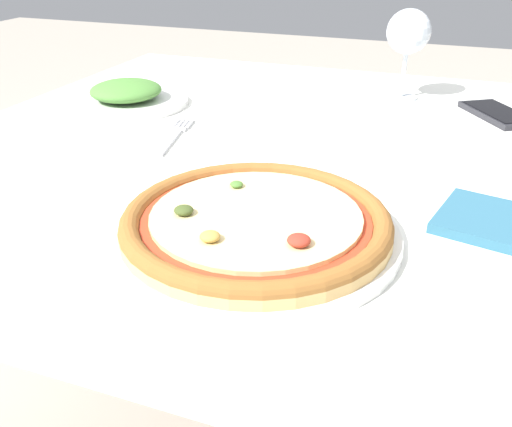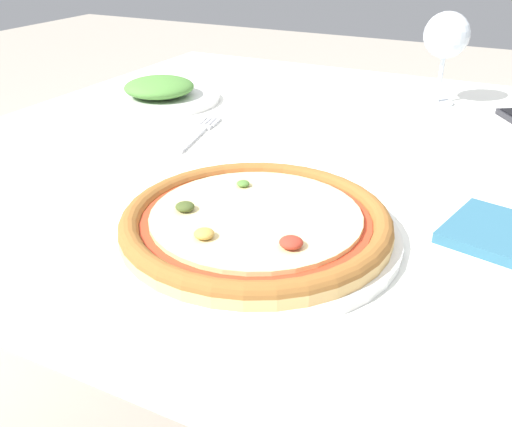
{
  "view_description": "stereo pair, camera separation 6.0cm",
  "coord_description": "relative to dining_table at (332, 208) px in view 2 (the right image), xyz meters",
  "views": [
    {
      "loc": [
        0.19,
        -0.78,
        1.05
      ],
      "look_at": [
        0.01,
        -0.28,
        0.77
      ],
      "focal_mm": 40.0,
      "sensor_mm": 36.0,
      "label": 1
    },
    {
      "loc": [
        0.25,
        -0.75,
        1.05
      ],
      "look_at": [
        0.01,
        -0.28,
        0.77
      ],
      "focal_mm": 40.0,
      "sensor_mm": 36.0,
      "label": 2
    }
  ],
  "objects": [
    {
      "name": "wine_glass_far_left",
      "position": [
        0.08,
        0.33,
        0.21
      ],
      "size": [
        0.08,
        0.08,
        0.16
      ],
      "color": "silver",
      "rests_on": "dining_table"
    },
    {
      "name": "fork",
      "position": [
        -0.22,
        -0.02,
        0.09
      ],
      "size": [
        0.06,
        0.17,
        0.0
      ],
      "color": "silver",
      "rests_on": "dining_table"
    },
    {
      "name": "dining_table",
      "position": [
        0.0,
        0.0,
        0.0
      ],
      "size": [
        1.16,
        1.04,
        0.74
      ],
      "color": "brown",
      "rests_on": "ground_plane"
    },
    {
      "name": "side_plate",
      "position": [
        -0.39,
        0.11,
        0.11
      ],
      "size": [
        0.22,
        0.22,
        0.04
      ],
      "color": "white",
      "rests_on": "dining_table"
    },
    {
      "name": "pizza_plate",
      "position": [
        0.01,
        -0.28,
        0.11
      ],
      "size": [
        0.31,
        0.31,
        0.04
      ],
      "color": "white",
      "rests_on": "dining_table"
    }
  ]
}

